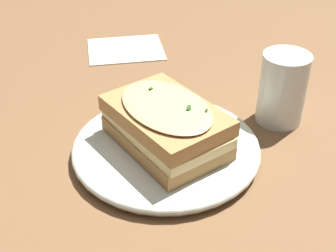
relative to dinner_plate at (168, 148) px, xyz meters
name	(u,v)px	position (x,y,z in m)	size (l,w,h in m)	color
ground_plane	(169,157)	(0.00, 0.01, -0.01)	(2.40, 2.40, 0.00)	brown
dinner_plate	(168,148)	(0.00, 0.00, 0.00)	(0.24, 0.24, 0.02)	silver
sandwich	(168,124)	(0.00, 0.00, 0.04)	(0.12, 0.16, 0.06)	#B2844C
water_glass	(281,88)	(-0.17, 0.01, 0.04)	(0.06, 0.06, 0.10)	silver
napkin	(126,49)	(-0.08, -0.31, -0.01)	(0.13, 0.11, 0.00)	silver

